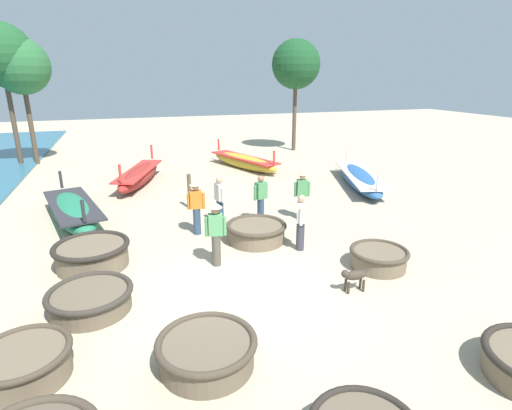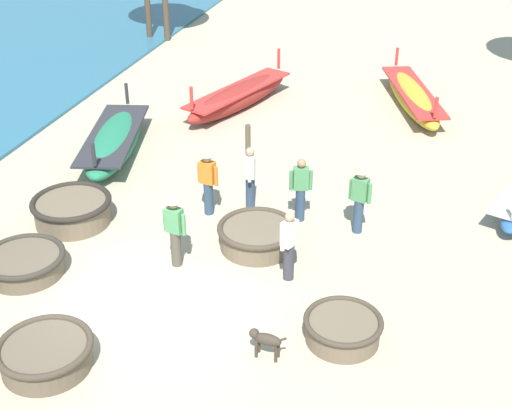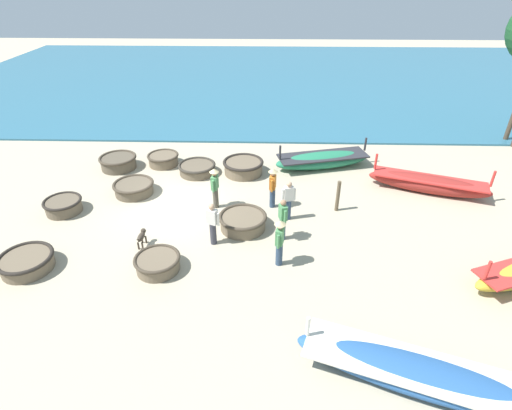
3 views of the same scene
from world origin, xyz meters
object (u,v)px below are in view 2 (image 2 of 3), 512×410
fisherman_standing_left (175,226)px  fisherman_with_hat (301,188)px  fisherman_standing_right (250,176)px  dog (265,340)px  coracle_front_left (72,210)px  fisherman_crouching (360,195)px  coracle_front_right (343,328)px  mooring_post_inland (248,147)px  long_boat_green_hull (114,141)px  fisherman_by_coracle (208,177)px  long_boat_blue_hull (238,97)px  coracle_upturned (24,263)px  coracle_tilted (257,235)px  long_boat_red_hull (413,97)px  coracle_far_left (46,354)px  fisherman_hauling (289,244)px

fisherman_standing_left → fisherman_with_hat: bearing=51.2°
fisherman_standing_right → dog: fisherman_standing_right is taller
coracle_front_left → fisherman_crouching: 6.58m
coracle_front_right → mooring_post_inland: mooring_post_inland is taller
coracle_front_right → long_boat_green_hull: size_ratio=0.31×
fisherman_crouching → dog: (-0.85, -4.61, -0.59)m
coracle_front_right → fisherman_standing_left: fisherman_standing_left is taller
fisherman_by_coracle → long_boat_green_hull: bearing=146.9°
long_boat_blue_hull → fisherman_standing_right: 6.33m
coracle_upturned → fisherman_by_coracle: fisherman_by_coracle is taller
fisherman_with_hat → coracle_tilted: bearing=-113.9°
fisherman_standing_right → long_boat_red_hull: bearing=67.9°
long_boat_red_hull → fisherman_with_hat: bearing=-102.9°
fisherman_standing_right → mooring_post_inland: size_ratio=1.24×
long_boat_green_hull → fisherman_standing_left: 5.93m
coracle_upturned → fisherman_by_coracle: size_ratio=1.02×
coracle_far_left → fisherman_standing_left: fisherman_standing_left is taller
coracle_front_right → coracle_upturned: bearing=178.3°
fisherman_standing_left → fisherman_with_hat: fisherman_standing_left is taller
long_boat_green_hull → dog: size_ratio=6.83×
long_boat_blue_hull → coracle_front_right: bearing=-62.6°
mooring_post_inland → dog: bearing=-70.5°
fisherman_crouching → fisherman_standing_right: bearing=171.7°
coracle_tilted → mooring_post_inland: (-1.31, 3.57, 0.33)m
long_boat_blue_hull → dog: 11.63m
coracle_upturned → fisherman_by_coracle: 4.46m
coracle_front_left → coracle_upturned: size_ratio=1.08×
fisherman_with_hat → fisherman_hauling: same height
fisherman_standing_right → fisherman_crouching: size_ratio=0.94×
coracle_upturned → long_boat_blue_hull: (1.44, 9.90, 0.13)m
fisherman_standing_right → coracle_front_left: bearing=-153.2°
long_boat_blue_hull → fisherman_standing_right: fisherman_standing_right is taller
dog → mooring_post_inland: (-2.46, 6.92, 0.26)m
long_boat_blue_hull → long_boat_red_hull: size_ratio=0.97×
coracle_far_left → long_boat_green_hull: long_boat_green_hull is taller
coracle_upturned → fisherman_with_hat: fisherman_with_hat is taller
coracle_front_right → long_boat_blue_hull: size_ratio=0.30×
coracle_far_left → coracle_front_left: coracle_front_left is taller
coracle_front_right → fisherman_by_coracle: size_ratio=0.87×
long_boat_green_hull → mooring_post_inland: 3.84m
fisherman_standing_right → fisherman_hauling: size_ratio=1.00×
fisherman_standing_left → coracle_upturned: bearing=-157.5°
dog → long_boat_red_hull: bearing=84.3°
long_boat_red_hull → fisherman_with_hat: (-1.78, -7.79, 0.48)m
long_boat_green_hull → fisherman_standing_left: fisherman_standing_left is taller
coracle_front_right → fisherman_standing_left: 4.10m
long_boat_red_hull → fisherman_with_hat: 8.01m
coracle_front_right → coracle_front_left: 7.13m
fisherman_by_coracle → mooring_post_inland: fisherman_by_coracle is taller
coracle_front_right → fisherman_by_coracle: fisherman_by_coracle is taller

